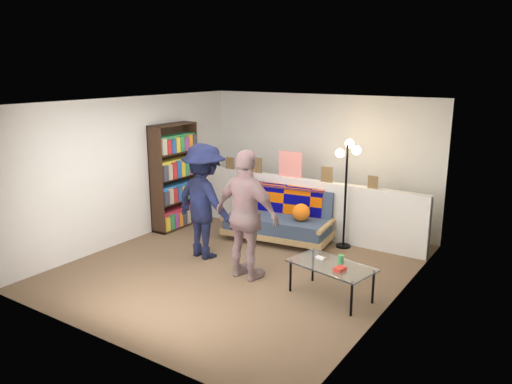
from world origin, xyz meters
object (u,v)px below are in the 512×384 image
person_right (247,216)px  person_left (204,201)px  futon_sofa (280,219)px  bookshelf (175,180)px  coffee_table (332,267)px  floor_lamp (347,172)px

person_right → person_left: bearing=-11.9°
futon_sofa → bookshelf: bearing=-166.7°
futon_sofa → bookshelf: bookshelf is taller
person_left → person_right: 1.05m
futon_sofa → person_right: person_right is taller
coffee_table → floor_lamp: bearing=108.8°
futon_sofa → coffee_table: futon_sofa is taller
person_left → person_right: (1.00, -0.32, 0.02)m
coffee_table → person_left: (-2.25, 0.24, 0.47)m
coffee_table → person_left: size_ratio=0.65×
floor_lamp → person_right: (-0.62, -1.91, -0.34)m
futon_sofa → coffee_table: (1.67, -1.54, 0.05)m
futon_sofa → floor_lamp: size_ratio=1.08×
floor_lamp → person_right: person_right is taller
bookshelf → person_right: (2.38, -1.16, 0.02)m
coffee_table → person_right: size_ratio=0.64×
floor_lamp → futon_sofa: bearing=-164.9°
coffee_table → bookshelf: bearing=163.4°
bookshelf → person_right: bookshelf is taller
coffee_table → person_right: bearing=-176.2°
futon_sofa → person_right: bearing=-75.2°
floor_lamp → bookshelf: bearing=-166.0°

